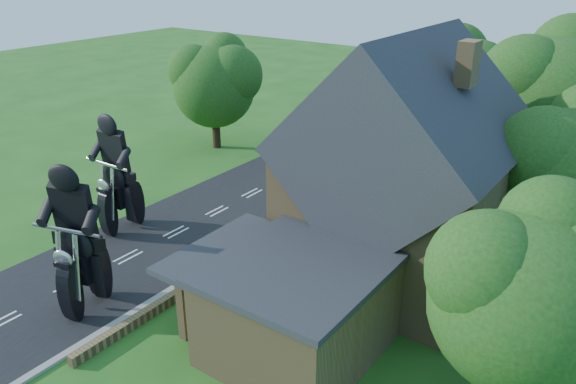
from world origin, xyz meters
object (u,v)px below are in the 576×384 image
Objects in this scene: house at (404,179)px; annex at (295,306)px; garden_wall at (269,237)px; motorcycle_follow at (122,213)px; motorcycle_lead at (86,288)px.

annex is (-0.62, -6.80, -2.58)m from house.
house reaches higher than garden_wall.
garden_wall is 2.15× the size of house.
garden_wall is at bearing -155.42° from motorcycle_follow.
annex is 3.65× the size of motorcycle_follow.
motorcycle_lead is 6.74m from motorcycle_follow.
house is at bearing 84.76° from annex.
annex reaches higher than motorcycle_lead.
garden_wall is 8.85m from motorcycle_lead.
garden_wall is 3.12× the size of annex.
house is 1.45× the size of annex.
annex is 3.62× the size of motorcycle_lead.
garden_wall is at bearing -170.83° from house.
annex reaches higher than garden_wall.
motorcycle_follow is at bearing -161.60° from house.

